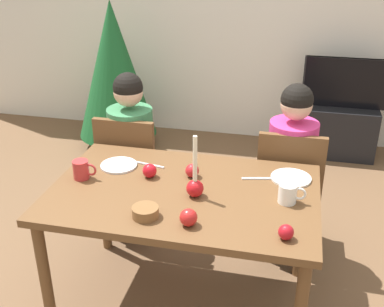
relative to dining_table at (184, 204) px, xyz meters
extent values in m
plane|color=brown|center=(0.00, 0.00, -0.67)|extent=(7.68, 7.68, 0.00)
cube|color=silver|center=(0.00, 2.60, 0.63)|extent=(6.40, 0.10, 2.60)
cube|color=brown|center=(0.00, 0.00, 0.06)|extent=(1.40, 0.90, 0.04)
cylinder|color=brown|center=(-0.64, -0.39, -0.31)|extent=(0.06, 0.06, 0.71)
cylinder|color=brown|center=(-0.64, 0.39, -0.31)|extent=(0.06, 0.06, 0.71)
cylinder|color=brown|center=(0.64, 0.39, -0.31)|extent=(0.06, 0.06, 0.71)
cube|color=brown|center=(-0.52, 0.69, -0.24)|extent=(0.40, 0.40, 0.04)
cube|color=brown|center=(-0.52, 0.51, 0.01)|extent=(0.40, 0.04, 0.45)
cylinder|color=brown|center=(-0.35, 0.86, -0.46)|extent=(0.04, 0.04, 0.41)
cylinder|color=brown|center=(-0.69, 0.86, -0.46)|extent=(0.04, 0.04, 0.41)
cylinder|color=brown|center=(-0.35, 0.52, -0.46)|extent=(0.04, 0.04, 0.41)
cylinder|color=brown|center=(-0.69, 0.52, -0.46)|extent=(0.04, 0.04, 0.41)
cube|color=brown|center=(0.54, 0.69, -0.24)|extent=(0.40, 0.40, 0.04)
cube|color=brown|center=(0.54, 0.51, 0.01)|extent=(0.40, 0.04, 0.45)
cylinder|color=brown|center=(0.71, 0.86, -0.46)|extent=(0.04, 0.04, 0.41)
cylinder|color=brown|center=(0.37, 0.86, -0.46)|extent=(0.04, 0.04, 0.41)
cylinder|color=brown|center=(0.71, 0.52, -0.46)|extent=(0.04, 0.04, 0.41)
cylinder|color=brown|center=(0.37, 0.52, -0.46)|extent=(0.04, 0.04, 0.41)
cube|color=#33384C|center=(-0.52, 0.64, -0.44)|extent=(0.28, 0.28, 0.45)
cylinder|color=#387A4C|center=(-0.52, 0.64, 0.02)|extent=(0.30, 0.30, 0.48)
sphere|color=tan|center=(-0.52, 0.64, 0.38)|extent=(0.19, 0.19, 0.19)
sphere|color=black|center=(-0.52, 0.64, 0.41)|extent=(0.19, 0.19, 0.19)
cube|color=#33384C|center=(0.54, 0.64, -0.44)|extent=(0.28, 0.28, 0.45)
cylinder|color=#D1337A|center=(0.54, 0.64, 0.02)|extent=(0.30, 0.30, 0.48)
sphere|color=tan|center=(0.54, 0.64, 0.38)|extent=(0.19, 0.19, 0.19)
sphere|color=black|center=(0.54, 0.64, 0.41)|extent=(0.19, 0.19, 0.19)
cube|color=black|center=(0.97, 2.30, -0.43)|extent=(0.64, 0.40, 0.48)
cube|color=black|center=(0.97, 2.30, 0.04)|extent=(0.79, 0.04, 0.46)
cube|color=black|center=(0.97, 2.30, 0.04)|extent=(0.76, 0.05, 0.46)
cylinder|color=brown|center=(-1.16, 1.99, -0.60)|extent=(0.08, 0.08, 0.14)
cone|color=#195628|center=(-1.16, 1.99, 0.12)|extent=(0.75, 0.75, 1.28)
sphere|color=red|center=(0.07, -0.05, 0.13)|extent=(0.09, 0.09, 0.09)
cylinder|color=#EFE5C6|center=(0.07, -0.05, 0.30)|extent=(0.02, 0.02, 0.25)
cylinder|color=silver|center=(-0.43, 0.19, 0.09)|extent=(0.21, 0.21, 0.01)
cylinder|color=white|center=(0.54, 0.25, 0.09)|extent=(0.22, 0.22, 0.01)
cylinder|color=#B72D2D|center=(-0.58, 0.01, 0.14)|extent=(0.09, 0.09, 0.10)
torus|color=#B72D2D|center=(-0.52, 0.01, 0.14)|extent=(0.07, 0.01, 0.07)
cylinder|color=white|center=(0.53, 0.00, 0.13)|extent=(0.09, 0.09, 0.10)
torus|color=white|center=(0.59, 0.00, 0.14)|extent=(0.07, 0.01, 0.07)
cube|color=silver|center=(-0.26, 0.23, 0.09)|extent=(0.18, 0.05, 0.01)
cube|color=silver|center=(0.37, 0.21, 0.09)|extent=(0.18, 0.05, 0.01)
cylinder|color=brown|center=(-0.12, -0.28, 0.11)|extent=(0.13, 0.13, 0.05)
sphere|color=#AB131C|center=(0.54, -0.32, 0.12)|extent=(0.07, 0.07, 0.07)
sphere|color=#B41E22|center=(0.01, 0.15, 0.12)|extent=(0.08, 0.08, 0.08)
sphere|color=red|center=(-0.22, 0.10, 0.12)|extent=(0.08, 0.08, 0.08)
sphere|color=red|center=(0.10, -0.31, 0.13)|extent=(0.08, 0.08, 0.08)
camera|label=1|loc=(0.52, -2.09, 1.33)|focal=44.38mm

